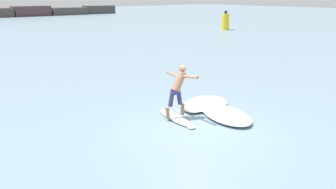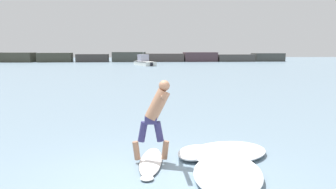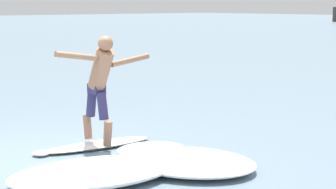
{
  "view_description": "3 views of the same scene",
  "coord_description": "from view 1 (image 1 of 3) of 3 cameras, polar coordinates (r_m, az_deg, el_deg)",
  "views": [
    {
      "loc": [
        -6.66,
        -7.08,
        4.05
      ],
      "look_at": [
        0.28,
        1.76,
        0.61
      ],
      "focal_mm": 35.0,
      "sensor_mm": 36.0,
      "label": 1
    },
    {
      "loc": [
        -0.35,
        -5.94,
        2.46
      ],
      "look_at": [
        0.49,
        2.54,
        1.3
      ],
      "focal_mm": 35.0,
      "sensor_mm": 36.0,
      "label": 2
    },
    {
      "loc": [
        7.47,
        -3.89,
        2.31
      ],
      "look_at": [
        0.49,
        2.01,
        0.83
      ],
      "focal_mm": 60.0,
      "sensor_mm": 36.0,
      "label": 3
    }
  ],
  "objects": [
    {
      "name": "wave_foam_at_nose",
      "position": [
        11.41,
        10.07,
        -3.48
      ],
      "size": [
        1.82,
        2.53,
        0.22
      ],
      "color": "white",
      "rests_on": "ground"
    },
    {
      "name": "wave_foam_at_tail",
      "position": [
        12.53,
        6.71,
        -1.52
      ],
      "size": [
        2.42,
        2.18,
        0.19
      ],
      "color": "white",
      "rests_on": "ground"
    },
    {
      "name": "wave_foam_beside",
      "position": [
        11.99,
        4.14,
        -2.25
      ],
      "size": [
        1.16,
        1.31,
        0.21
      ],
      "color": "white",
      "rests_on": "ground"
    },
    {
      "name": "surfboard",
      "position": [
        11.14,
        1.35,
        -4.1
      ],
      "size": [
        0.73,
        2.07,
        0.22
      ],
      "color": "white",
      "rests_on": "ground"
    },
    {
      "name": "channel_marker_buoy",
      "position": [
        40.65,
        9.95,
        12.39
      ],
      "size": [
        0.91,
        0.91,
        2.22
      ],
      "color": "yellow",
      "rests_on": "ground"
    },
    {
      "name": "ground_plane",
      "position": [
        10.54,
        4.77,
        -5.68
      ],
      "size": [
        200.0,
        200.0,
        0.0
      ],
      "primitive_type": "plane",
      "color": "slate"
    },
    {
      "name": "surfer",
      "position": [
        10.9,
        1.8,
        1.39
      ],
      "size": [
        0.83,
        1.67,
        1.74
      ],
      "color": "#996A4F",
      "rests_on": "surfboard"
    }
  ]
}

